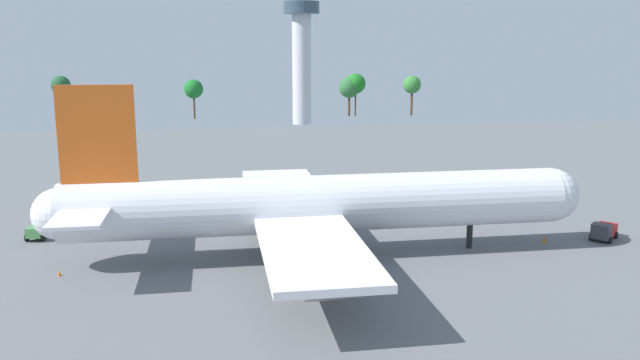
# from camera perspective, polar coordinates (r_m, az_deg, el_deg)

# --- Properties ---
(ground_plane) EXTENTS (245.73, 245.73, 0.00)m
(ground_plane) POSITION_cam_1_polar(r_m,az_deg,el_deg) (73.61, 0.00, -6.67)
(ground_plane) COLOR slate
(cargo_airplane) EXTENTS (61.43, 48.78, 19.39)m
(cargo_airplane) POSITION_cam_1_polar(r_m,az_deg,el_deg) (71.96, -0.12, -2.18)
(cargo_airplane) COLOR silver
(cargo_airplane) RESTS_ON ground_plane
(catering_truck) EXTENTS (4.67, 4.56, 2.23)m
(catering_truck) POSITION_cam_1_polar(r_m,az_deg,el_deg) (86.53, 23.78, -4.11)
(catering_truck) COLOR #333338
(catering_truck) RESTS_ON ground_plane
(baggage_tug) EXTENTS (2.69, 3.97, 2.25)m
(baggage_tug) POSITION_cam_1_polar(r_m,az_deg,el_deg) (86.98, -23.57, -4.01)
(baggage_tug) COLOR #333338
(baggage_tug) RESTS_ON ground_plane
(safety_cone_nose) EXTENTS (0.51, 0.51, 0.73)m
(safety_cone_nose) POSITION_cam_1_polar(r_m,az_deg,el_deg) (82.94, 19.20, -4.96)
(safety_cone_nose) COLOR orange
(safety_cone_nose) RESTS_ON ground_plane
(safety_cone_tail) EXTENTS (0.39, 0.39, 0.55)m
(safety_cone_tail) POSITION_cam_1_polar(r_m,az_deg,el_deg) (72.34, -22.04, -7.64)
(safety_cone_tail) COLOR orange
(safety_cone_tail) RESTS_ON ground_plane
(control_tower) EXTENTS (10.90, 10.90, 36.94)m
(control_tower) POSITION_cam_1_polar(r_m,az_deg,el_deg) (200.50, -1.64, 11.18)
(control_tower) COLOR silver
(control_tower) RESTS_ON ground_plane
(tree_line_backdrop) EXTENTS (123.21, 7.16, 14.69)m
(tree_line_backdrop) POSITION_cam_1_polar(r_m,az_deg,el_deg) (221.42, -2.59, 8.27)
(tree_line_backdrop) COLOR #51381E
(tree_line_backdrop) RESTS_ON ground_plane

